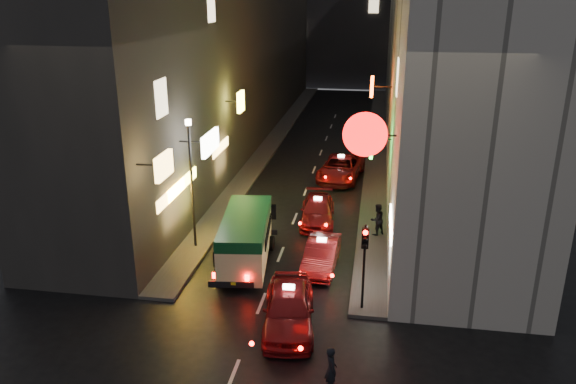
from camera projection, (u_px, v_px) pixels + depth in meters
The scene contains 13 objects.
building_left at pixel (226, 28), 44.34m from camera, with size 7.60×52.00×18.00m.
building_right at pixel (434, 31), 41.92m from camera, with size 8.16×52.00×18.00m.
sidewalk_left at pixel (274, 140), 46.80m from camera, with size 1.50×52.00×0.15m, color #464341.
sidewalk_right at pixel (377, 144), 45.52m from camera, with size 1.50×52.00×0.15m, color #464341.
minibus at pixel (246, 235), 25.19m from camera, with size 2.59×5.75×2.38m.
taxi_near at pixel (289, 305), 20.67m from camera, with size 3.07×6.01×2.00m.
taxi_second at pixel (321, 252), 25.18m from camera, with size 2.15×4.81×1.67m.
taxi_third at pixel (318, 209), 30.17m from camera, with size 2.23×4.80×1.66m.
taxi_far at pixel (341, 166), 37.07m from camera, with size 2.96×5.76×1.92m.
pedestrian_crossing at pixel (331, 366), 17.33m from camera, with size 0.59×0.38×1.78m, color black.
pedestrian_sidewalk at pixel (377, 217), 28.20m from camera, with size 0.70×0.44×1.86m, color black.
traffic_light at pixel (365, 250), 20.97m from camera, with size 0.26×0.43×3.50m.
lamp_post at pixel (191, 176), 26.06m from camera, with size 0.28×0.28×6.22m.
Camera 1 is at (4.22, -10.73, 11.84)m, focal length 35.00 mm.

